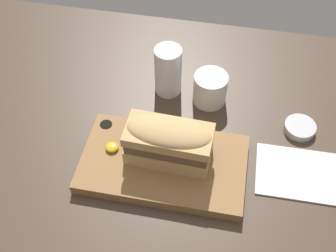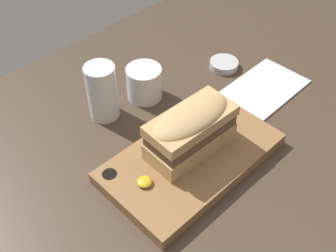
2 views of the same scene
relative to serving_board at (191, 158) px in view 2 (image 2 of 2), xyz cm
name	(u,v)px [view 2 (image 2 of 2)]	position (x,y,z in cm)	size (l,w,h in cm)	color
dining_table	(222,158)	(5.99, -3.12, -2.33)	(177.25, 109.51, 2.00)	#423326
serving_board	(191,158)	(0.00, 0.00, 0.00)	(34.97, 19.98, 2.71)	olive
sandwich	(191,128)	(0.94, 1.30, 6.69)	(17.93, 9.03, 9.99)	tan
mustard_dollop	(145,182)	(-11.43, 0.87, 1.88)	(2.79, 2.79, 1.12)	gold
water_glass	(103,95)	(-3.33, 23.09, 4.24)	(6.56, 6.56, 12.85)	silver
wine_glass	(144,84)	(7.20, 21.56, 2.07)	(8.12, 8.12, 7.74)	silver
napkin	(265,88)	(29.56, 3.64, -1.13)	(19.83, 13.40, 0.40)	white
condiment_dish	(224,64)	(28.93, 15.92, -0.45)	(7.18, 7.18, 1.76)	#B2B2B7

